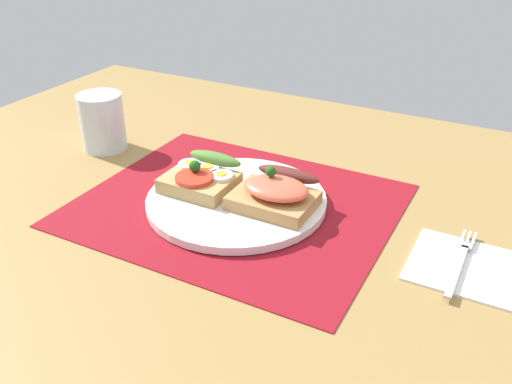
{
  "coord_description": "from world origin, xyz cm",
  "views": [
    {
      "loc": [
        32.92,
        -56.24,
        38.1
      ],
      "look_at": [
        3.0,
        0.0,
        2.89
      ],
      "focal_mm": 38.89,
      "sensor_mm": 36.0,
      "label": 1
    }
  ],
  "objects": [
    {
      "name": "ground_plane",
      "position": [
        0.0,
        0.0,
        -1.6
      ],
      "size": [
        120.0,
        90.0,
        3.2
      ],
      "primitive_type": "cube",
      "color": "olive"
    },
    {
      "name": "placemat",
      "position": [
        0.0,
        0.0,
        0.15
      ],
      "size": [
        41.24,
        34.32,
        0.3
      ],
      "primitive_type": "cube",
      "color": "maroon",
      "rests_on": "ground_plane"
    },
    {
      "name": "plate",
      "position": [
        0.0,
        0.0,
        0.84
      ],
      "size": [
        24.36,
        24.36,
        1.09
      ],
      "primitive_type": "cylinder",
      "color": "white",
      "rests_on": "placemat"
    },
    {
      "name": "sandwich_egg_tomato",
      "position": [
        -5.54,
        0.17,
        2.93
      ],
      "size": [
        9.48,
        9.11,
        4.21
      ],
      "color": "tan",
      "rests_on": "plate"
    },
    {
      "name": "sandwich_salmon",
      "position": [
        5.68,
        0.51,
        3.27
      ],
      "size": [
        10.63,
        9.35,
        5.28
      ],
      "color": "tan",
      "rests_on": "plate"
    },
    {
      "name": "napkin",
      "position": [
        30.08,
        0.07,
        0.3
      ],
      "size": [
        12.41,
        11.38,
        0.6
      ],
      "primitive_type": "cube",
      "color": "white",
      "rests_on": "ground_plane"
    },
    {
      "name": "fork",
      "position": [
        29.34,
        0.28,
        0.76
      ],
      "size": [
        1.62,
        14.13,
        0.32
      ],
      "color": "#B7B7BC",
      "rests_on": "napkin"
    },
    {
      "name": "drinking_glass",
      "position": [
        -28.64,
        6.29,
        4.61
      ],
      "size": [
        7.19,
        7.19,
        9.21
      ],
      "primitive_type": "cylinder",
      "color": "silver",
      "rests_on": "ground_plane"
    }
  ]
}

